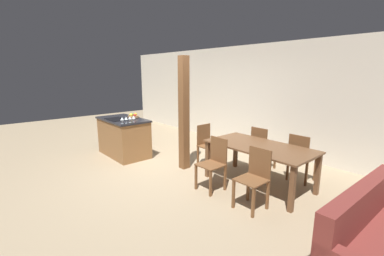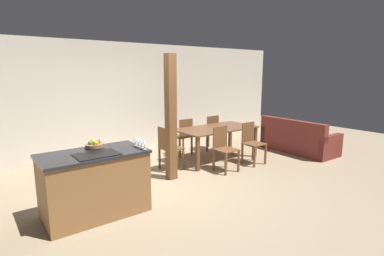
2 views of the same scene
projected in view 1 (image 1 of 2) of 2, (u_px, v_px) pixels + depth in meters
ground_plane at (166, 169)px, 5.43m from camera, size 16.00×16.00×0.00m
wall_back at (249, 97)px, 6.92m from camera, size 11.20×0.08×2.70m
kitchen_island at (124, 137)px, 6.25m from camera, size 1.41×0.78×0.92m
fruit_bowl at (133, 116)px, 6.21m from camera, size 0.26×0.26×0.11m
wine_glass_near at (122, 119)px, 5.46m from camera, size 0.08×0.08×0.14m
wine_glass_middle at (126, 118)px, 5.52m from camera, size 0.08×0.08×0.14m
wine_glass_far at (130, 118)px, 5.58m from camera, size 0.08×0.08×0.14m
wine_glass_end at (134, 117)px, 5.64m from camera, size 0.08×0.08×0.14m
dining_table at (259, 150)px, 4.51m from camera, size 1.86×0.96×0.74m
dining_chair_near_left at (214, 162)px, 4.40m from camera, size 0.40×0.40×0.90m
dining_chair_near_right at (254, 177)px, 3.79m from camera, size 0.40×0.40×0.90m
dining_chair_far_left at (262, 147)px, 5.31m from camera, size 0.40×0.40×0.90m
dining_chair_far_right at (301, 157)px, 4.70m from camera, size 0.40×0.40×0.90m
dining_chair_head_end at (207, 144)px, 5.51m from camera, size 0.40×0.40×0.90m
timber_post at (184, 114)px, 5.24m from camera, size 0.17×0.17×2.32m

